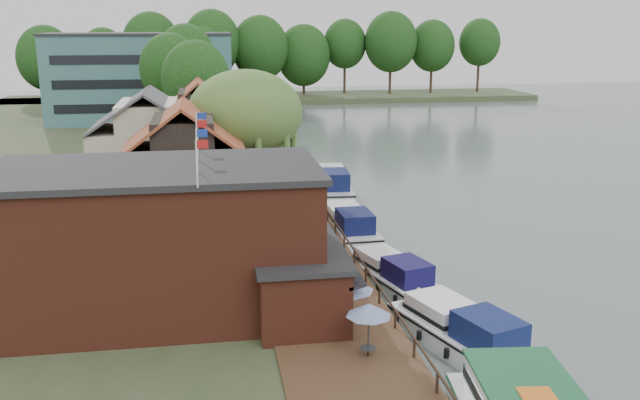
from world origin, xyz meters
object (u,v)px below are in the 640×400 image
pub (201,238)px  willow (246,139)px  cruiser_3 (331,181)px  hotel_block (141,77)px  umbrella_4 (309,226)px  cruiser_1 (392,270)px  cruiser_0 (462,326)px  cottage_b (150,143)px  cruiser_2 (348,221)px  umbrella_3 (305,244)px  umbrella_2 (319,281)px  umbrella_0 (368,330)px  cottage_c (199,126)px  cottage_a (185,166)px  umbrella_1 (348,304)px

pub → willow: (3.50, 20.00, 1.56)m
cruiser_3 → hotel_block: bearing=117.8°
umbrella_4 → cruiser_1: 6.85m
pub → cruiser_0: size_ratio=2.06×
cottage_b → cruiser_2: (14.15, -11.27, -4.07)m
umbrella_3 → cruiser_2: bearing=62.1°
willow → cruiser_1: size_ratio=1.17×
umbrella_2 → cruiser_0: (6.01, -3.96, -1.11)m
umbrella_4 → cruiser_0: bearing=-69.8°
cruiser_2 → cruiser_3: bearing=83.2°
umbrella_3 → cruiser_1: bearing=-21.6°
umbrella_0 → cruiser_0: umbrella_0 is taller
umbrella_2 → umbrella_4: size_ratio=1.00×
hotel_block → cottage_c: hotel_block is taller
hotel_block → pub: bearing=-83.6°
cottage_a → cruiser_1: size_ratio=0.97×
cruiser_2 → cruiser_3: 12.35m
cottage_a → umbrella_0: bearing=-70.1°
cottage_c → cruiser_0: (11.73, -38.51, -4.07)m
umbrella_0 → umbrella_2: same height
cottage_a → cruiser_1: bearing=-44.0°
cottage_a → umbrella_1: (7.55, -18.61, -2.96)m
umbrella_2 → willow: bearing=96.2°
hotel_block → umbrella_2: size_ratio=10.69×
umbrella_0 → umbrella_1: size_ratio=1.00×
umbrella_1 → umbrella_3: size_ratio=1.00×
umbrella_2 → cruiser_2: umbrella_2 is taller
willow → hotel_block: bearing=102.7°
umbrella_4 → umbrella_2: bearing=-95.6°
umbrella_1 → cruiser_1: umbrella_1 is taller
umbrella_3 → cruiser_0: size_ratio=0.24×
umbrella_1 → cruiser_0: 5.37m
cottage_c → willow: (3.50, -14.00, 0.96)m
hotel_block → cruiser_0: size_ratio=2.61×
umbrella_4 → cruiser_0: (5.05, -13.74, -1.11)m
hotel_block → cruiser_3: bearing=-66.9°
umbrella_3 → umbrella_1: bearing=-85.8°
umbrella_0 → cruiser_1: 11.08m
umbrella_1 → umbrella_2: (-0.83, 3.07, 0.00)m
cottage_b → umbrella_4: (10.68, -15.77, -2.96)m
cottage_b → umbrella_0: cottage_b is taller
cruiser_0 → umbrella_2: bearing=128.4°
cottage_b → umbrella_2: size_ratio=4.04×
umbrella_1 → cruiser_1: (4.08, 7.38, -1.23)m
cottage_b → cruiser_1: bearing=-55.4°
cottage_c → cruiser_2: (10.15, -20.27, -4.07)m
pub → umbrella_3: 8.49m
hotel_block → cruiser_3: size_ratio=2.35×
umbrella_3 → cruiser_0: bearing=-60.1°
pub → willow: bearing=80.1°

